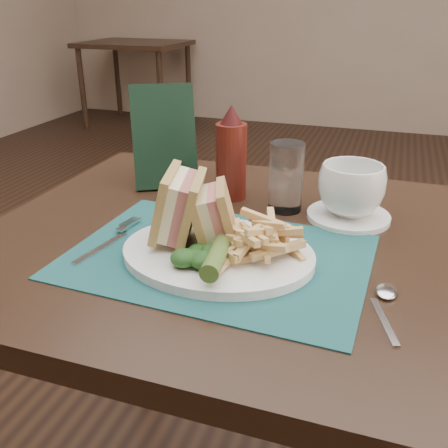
% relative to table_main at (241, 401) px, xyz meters
% --- Properties ---
extents(floor, '(7.00, 7.00, 0.00)m').
position_rel_table_main_xyz_m(floor, '(0.00, 0.50, -0.38)').
color(floor, black).
rests_on(floor, ground).
extents(wall_back, '(6.00, 0.00, 6.00)m').
position_rel_table_main_xyz_m(wall_back, '(0.00, 4.00, -0.38)').
color(wall_back, tan).
rests_on(wall_back, ground).
extents(table_main, '(0.90, 0.75, 0.75)m').
position_rel_table_main_xyz_m(table_main, '(0.00, 0.00, 0.00)').
color(table_main, black).
rests_on(table_main, ground).
extents(table_bg_left, '(0.90, 0.75, 0.75)m').
position_rel_table_main_xyz_m(table_bg_left, '(-2.10, 3.54, 0.00)').
color(table_bg_left, black).
rests_on(table_bg_left, ground).
extents(placemat, '(0.47, 0.35, 0.00)m').
position_rel_table_main_xyz_m(placemat, '(-0.02, -0.09, 0.38)').
color(placemat, '#174C4C').
rests_on(placemat, table_main).
extents(plate, '(0.30, 0.25, 0.01)m').
position_rel_table_main_xyz_m(plate, '(-0.01, -0.10, 0.38)').
color(plate, white).
rests_on(plate, placemat).
extents(sandwich_half_a, '(0.11, 0.13, 0.11)m').
position_rel_table_main_xyz_m(sandwich_half_a, '(-0.11, -0.09, 0.45)').
color(sandwich_half_a, tan).
rests_on(sandwich_half_a, plate).
extents(sandwich_half_b, '(0.10, 0.11, 0.09)m').
position_rel_table_main_xyz_m(sandwich_half_b, '(-0.05, -0.08, 0.44)').
color(sandwich_half_b, tan).
rests_on(sandwich_half_b, plate).
extents(kale_garnish, '(0.11, 0.08, 0.03)m').
position_rel_table_main_xyz_m(kale_garnish, '(-0.01, -0.15, 0.41)').
color(kale_garnish, '#183E16').
rests_on(kale_garnish, plate).
extents(pickle_spear, '(0.04, 0.12, 0.03)m').
position_rel_table_main_xyz_m(pickle_spear, '(0.00, -0.15, 0.41)').
color(pickle_spear, '#436225').
rests_on(pickle_spear, plate).
extents(fries_pile, '(0.18, 0.20, 0.06)m').
position_rel_table_main_xyz_m(fries_pile, '(0.05, -0.09, 0.42)').
color(fries_pile, tan).
rests_on(fries_pile, plate).
extents(fork, '(0.06, 0.17, 0.01)m').
position_rel_table_main_xyz_m(fork, '(-0.20, -0.10, 0.38)').
color(fork, silver).
rests_on(fork, placemat).
extents(spoon, '(0.08, 0.15, 0.01)m').
position_rel_table_main_xyz_m(spoon, '(0.24, -0.16, 0.38)').
color(spoon, silver).
rests_on(spoon, table_main).
extents(saucer, '(0.20, 0.20, 0.01)m').
position_rel_table_main_xyz_m(saucer, '(0.16, 0.13, 0.38)').
color(saucer, white).
rests_on(saucer, table_main).
extents(coffee_cup, '(0.17, 0.17, 0.09)m').
position_rel_table_main_xyz_m(coffee_cup, '(0.16, 0.13, 0.43)').
color(coffee_cup, white).
rests_on(coffee_cup, saucer).
extents(drinking_glass, '(0.07, 0.07, 0.13)m').
position_rel_table_main_xyz_m(drinking_glass, '(0.04, 0.13, 0.44)').
color(drinking_glass, white).
rests_on(drinking_glass, table_main).
extents(ketchup_bottle, '(0.07, 0.07, 0.19)m').
position_rel_table_main_xyz_m(ketchup_bottle, '(-0.08, 0.16, 0.47)').
color(ketchup_bottle, '#51150E').
rests_on(ketchup_bottle, table_main).
extents(check_presenter, '(0.15, 0.13, 0.21)m').
position_rel_table_main_xyz_m(check_presenter, '(-0.23, 0.19, 0.48)').
color(check_presenter, black).
rests_on(check_presenter, table_main).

